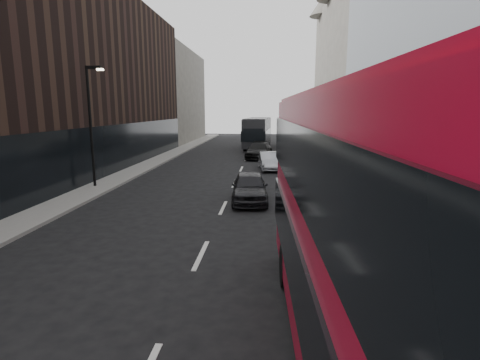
% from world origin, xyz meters
% --- Properties ---
extents(sidewalk_right, '(3.00, 80.00, 0.15)m').
position_xyz_m(sidewalk_right, '(7.50, 25.00, 0.07)').
color(sidewalk_right, slate).
rests_on(sidewalk_right, ground).
extents(sidewalk_left, '(2.00, 80.00, 0.15)m').
position_xyz_m(sidewalk_left, '(-8.00, 25.00, 0.07)').
color(sidewalk_left, slate).
rests_on(sidewalk_left, ground).
extents(building_modern_block, '(5.03, 22.00, 20.00)m').
position_xyz_m(building_modern_block, '(11.47, 21.00, 9.90)').
color(building_modern_block, '#A6ABB1').
rests_on(building_modern_block, ground).
extents(building_victorian, '(6.50, 24.00, 21.00)m').
position_xyz_m(building_victorian, '(11.38, 44.00, 9.66)').
color(building_victorian, '#5E5953').
rests_on(building_victorian, ground).
extents(building_left_mid, '(5.00, 24.00, 14.00)m').
position_xyz_m(building_left_mid, '(-11.50, 30.00, 7.00)').
color(building_left_mid, black).
rests_on(building_left_mid, ground).
extents(building_left_far, '(5.00, 20.00, 13.00)m').
position_xyz_m(building_left_far, '(-11.50, 52.00, 6.50)').
color(building_left_far, '#5E5953').
rests_on(building_left_far, ground).
extents(street_lamp, '(1.06, 0.22, 7.00)m').
position_xyz_m(street_lamp, '(-8.22, 18.00, 4.18)').
color(street_lamp, black).
rests_on(street_lamp, sidewalk_left).
extents(red_bus, '(3.37, 12.46, 4.99)m').
position_xyz_m(red_bus, '(4.08, 2.20, 2.77)').
color(red_bus, '#B90B27').
rests_on(red_bus, ground).
extents(grey_bus, '(3.34, 11.51, 3.67)m').
position_xyz_m(grey_bus, '(0.80, 42.64, 1.97)').
color(grey_bus, black).
rests_on(grey_bus, ground).
extents(car_a, '(2.06, 4.56, 1.52)m').
position_xyz_m(car_a, '(1.21, 15.40, 0.76)').
color(car_a, black).
rests_on(car_a, ground).
extents(car_b, '(1.92, 4.35, 1.39)m').
position_xyz_m(car_b, '(2.22, 25.97, 0.69)').
color(car_b, '#9B9EA4').
rests_on(car_b, ground).
extents(car_c, '(2.77, 5.53, 1.54)m').
position_xyz_m(car_c, '(1.24, 32.81, 0.77)').
color(car_c, black).
rests_on(car_c, ground).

